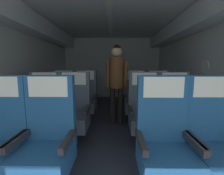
# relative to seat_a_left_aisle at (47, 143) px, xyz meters

# --- Properties ---
(ground) EXTENTS (3.86, 6.36, 0.02)m
(ground) POSITION_rel_seat_a_left_aisle_xyz_m (0.56, 1.53, -0.47)
(ground) COLOR #2D3342
(fuselage_shell) EXTENTS (3.74, 6.01, 2.31)m
(fuselage_shell) POSITION_rel_seat_a_left_aisle_xyz_m (0.56, 1.81, 1.21)
(fuselage_shell) COLOR silver
(fuselage_shell) RESTS_ON ground
(seat_a_left_aisle) EXTENTS (0.51, 0.50, 1.11)m
(seat_a_left_aisle) POSITION_rel_seat_a_left_aisle_xyz_m (0.00, 0.00, 0.00)
(seat_a_left_aisle) COLOR #38383D
(seat_a_left_aisle) RESTS_ON ground
(seat_a_right_aisle) EXTENTS (0.51, 0.50, 1.11)m
(seat_a_right_aisle) POSITION_rel_seat_a_left_aisle_xyz_m (1.61, 0.01, 0.00)
(seat_a_right_aisle) COLOR #38383D
(seat_a_right_aisle) RESTS_ON ground
(seat_a_right_window) EXTENTS (0.51, 0.50, 1.11)m
(seat_a_right_window) POSITION_rel_seat_a_left_aisle_xyz_m (1.12, -0.02, 0.00)
(seat_a_right_window) COLOR #38383D
(seat_a_right_window) RESTS_ON ground
(seat_b_left_window) EXTENTS (0.51, 0.50, 1.11)m
(seat_b_left_window) POSITION_rel_seat_a_left_aisle_xyz_m (-0.48, 0.97, 0.00)
(seat_b_left_window) COLOR #38383D
(seat_b_left_window) RESTS_ON ground
(seat_b_left_aisle) EXTENTS (0.51, 0.50, 1.11)m
(seat_b_left_aisle) POSITION_rel_seat_a_left_aisle_xyz_m (-0.00, 0.98, 0.00)
(seat_b_left_aisle) COLOR #38383D
(seat_b_left_aisle) RESTS_ON ground
(seat_b_right_aisle) EXTENTS (0.51, 0.50, 1.11)m
(seat_b_right_aisle) POSITION_rel_seat_a_left_aisle_xyz_m (1.60, 0.96, 0.00)
(seat_b_right_aisle) COLOR #38383D
(seat_b_right_aisle) RESTS_ON ground
(seat_b_right_window) EXTENTS (0.51, 0.50, 1.11)m
(seat_b_right_window) POSITION_rel_seat_a_left_aisle_xyz_m (1.13, 0.98, 0.00)
(seat_b_right_window) COLOR #38383D
(seat_b_right_window) RESTS_ON ground
(seat_c_left_window) EXTENTS (0.51, 0.50, 1.11)m
(seat_c_left_window) POSITION_rel_seat_a_left_aisle_xyz_m (-0.49, 1.92, 0.00)
(seat_c_left_window) COLOR #38383D
(seat_c_left_window) RESTS_ON ground
(seat_c_left_aisle) EXTENTS (0.51, 0.50, 1.11)m
(seat_c_left_aisle) POSITION_rel_seat_a_left_aisle_xyz_m (-0.00, 1.94, 0.00)
(seat_c_left_aisle) COLOR #38383D
(seat_c_left_aisle) RESTS_ON ground
(seat_c_right_aisle) EXTENTS (0.51, 0.50, 1.11)m
(seat_c_right_aisle) POSITION_rel_seat_a_left_aisle_xyz_m (1.61, 1.92, 0.00)
(seat_c_right_aisle) COLOR #38383D
(seat_c_right_aisle) RESTS_ON ground
(seat_c_right_window) EXTENTS (0.51, 0.50, 1.11)m
(seat_c_right_window) POSITION_rel_seat_a_left_aisle_xyz_m (1.12, 1.93, 0.00)
(seat_c_right_window) COLOR #38383D
(seat_c_right_window) RESTS_ON ground
(flight_attendant) EXTENTS (0.43, 0.28, 1.62)m
(flight_attendant) POSITION_rel_seat_a_left_aisle_xyz_m (0.70, 1.70, 0.54)
(flight_attendant) COLOR black
(flight_attendant) RESTS_ON ground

